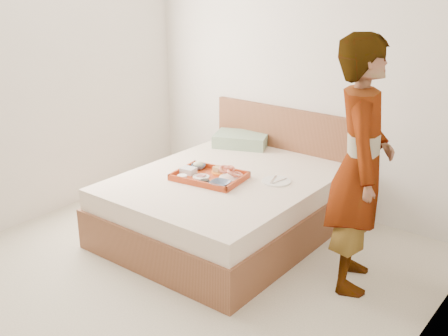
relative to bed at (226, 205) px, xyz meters
name	(u,v)px	position (x,y,z in m)	size (l,w,h in m)	color
ground	(159,284)	(0.14, -1.00, -0.27)	(3.50, 4.00, 0.01)	beige
wall_back	(303,73)	(0.14, 1.00, 1.04)	(3.50, 0.01, 2.60)	silver
wall_left	(6,84)	(-1.61, -1.00, 1.04)	(0.01, 4.00, 2.60)	silver
wall_right	(410,173)	(1.89, -1.00, 1.04)	(0.01, 4.00, 2.60)	silver
bed	(226,205)	(0.00, 0.00, 0.00)	(1.65, 2.00, 0.53)	brown
headboard	(285,154)	(0.00, 0.97, 0.21)	(1.65, 0.06, 0.95)	brown
pillow	(241,140)	(-0.42, 0.79, 0.33)	(0.52, 0.36, 0.13)	#94B08E
tray	(209,176)	(-0.08, -0.13, 0.29)	(0.58, 0.42, 0.05)	#AC3A19
prawn_plate	(231,178)	(0.08, -0.05, 0.29)	(0.20, 0.20, 0.01)	white
navy_bowl_big	(220,184)	(0.12, -0.24, 0.30)	(0.16, 0.16, 0.04)	navy
sauce_dish	(205,182)	(-0.02, -0.28, 0.30)	(0.08, 0.08, 0.03)	black
meat_plate	(201,177)	(-0.14, -0.18, 0.29)	(0.14, 0.14, 0.01)	white
bread_plate	(219,172)	(-0.08, 0.00, 0.29)	(0.14, 0.14, 0.01)	orange
salad_bowl	(198,166)	(-0.30, -0.03, 0.30)	(0.13, 0.13, 0.04)	navy
plastic_tub	(188,171)	(-0.29, -0.18, 0.31)	(0.12, 0.10, 0.05)	silver
cheese_round	(182,177)	(-0.25, -0.30, 0.30)	(0.08, 0.08, 0.03)	white
dinner_plate	(276,181)	(0.41, 0.16, 0.27)	(0.25, 0.25, 0.01)	white
person	(360,166)	(1.24, -0.07, 0.66)	(0.67, 0.44, 1.84)	white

